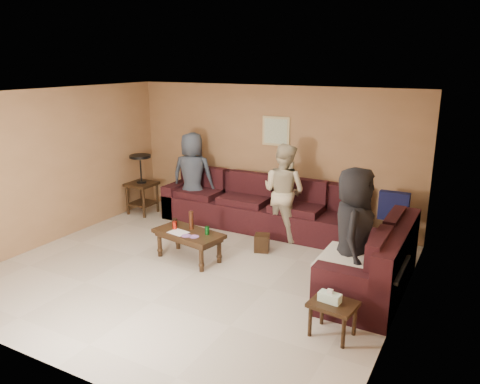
{
  "coord_description": "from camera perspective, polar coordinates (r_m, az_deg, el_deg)",
  "views": [
    {
      "loc": [
        3.47,
        -5.12,
        2.92
      ],
      "look_at": [
        0.25,
        0.85,
        1.0
      ],
      "focal_mm": 35.0,
      "sensor_mm": 36.0,
      "label": 1
    }
  ],
  "objects": [
    {
      "name": "wall_art",
      "position": [
        8.41,
        4.41,
        7.4
      ],
      "size": [
        0.52,
        0.04,
        0.52
      ],
      "color": "tan",
      "rests_on": "ground"
    },
    {
      "name": "coffee_table",
      "position": [
        7.08,
        -6.3,
        -5.33
      ],
      "size": [
        1.14,
        0.71,
        0.73
      ],
      "rotation": [
        0.0,
        0.0,
        -0.18
      ],
      "color": "black",
      "rests_on": "ground"
    },
    {
      "name": "end_table_left",
      "position": [
        9.29,
        -11.91,
        1.06
      ],
      "size": [
        0.52,
        0.52,
        1.17
      ],
      "rotation": [
        0.0,
        0.0,
        -0.02
      ],
      "color": "black",
      "rests_on": "ground"
    },
    {
      "name": "person_middle",
      "position": [
        7.82,
        5.36,
        0.05
      ],
      "size": [
        0.89,
        0.75,
        1.62
      ],
      "primitive_type": "imported",
      "rotation": [
        0.0,
        0.0,
        2.95
      ],
      "color": "#C5B692",
      "rests_on": "ground"
    },
    {
      "name": "side_table_right",
      "position": [
        5.3,
        11.2,
        -13.48
      ],
      "size": [
        0.53,
        0.45,
        0.55
      ],
      "rotation": [
        0.0,
        0.0,
        -0.12
      ],
      "color": "black",
      "rests_on": "ground"
    },
    {
      "name": "person_left",
      "position": [
        8.84,
        -5.79,
        1.98
      ],
      "size": [
        0.91,
        0.71,
        1.64
      ],
      "primitive_type": "imported",
      "rotation": [
        0.0,
        0.0,
        3.4
      ],
      "color": "#333B47",
      "rests_on": "ground"
    },
    {
      "name": "waste_bin",
      "position": [
        7.44,
        2.69,
        -6.21
      ],
      "size": [
        0.29,
        0.29,
        0.27
      ],
      "primitive_type": "cube",
      "rotation": [
        0.0,
        0.0,
        0.34
      ],
      "color": "black",
      "rests_on": "ground"
    },
    {
      "name": "room",
      "position": [
        6.32,
        -5.68,
        4.23
      ],
      "size": [
        5.6,
        5.5,
        2.5
      ],
      "color": "#B2A896",
      "rests_on": "ground"
    },
    {
      "name": "sectional_sofa",
      "position": [
        7.61,
        6.15,
        -4.23
      ],
      "size": [
        4.65,
        2.9,
        0.97
      ],
      "color": "#331115",
      "rests_on": "ground"
    },
    {
      "name": "person_right",
      "position": [
        6.01,
        13.62,
        -4.9
      ],
      "size": [
        0.68,
        0.91,
        1.69
      ],
      "primitive_type": "imported",
      "rotation": [
        0.0,
        0.0,
        1.76
      ],
      "color": "black",
      "rests_on": "ground"
    }
  ]
}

